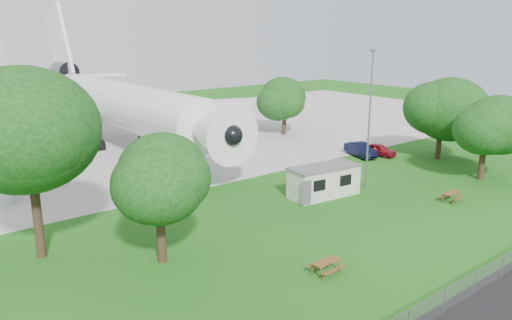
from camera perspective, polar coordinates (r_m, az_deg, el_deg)
ground at (r=36.17m, az=11.75°, el=-7.92°), size 160.00×160.00×0.00m
concrete_apron at (r=65.91m, az=-14.47°, el=2.19°), size 120.00×46.00×0.03m
airliner at (r=62.29m, az=-15.63°, el=6.32°), size 46.36×47.73×17.69m
site_cabin at (r=42.61m, az=7.77°, el=-2.38°), size 6.89×3.41×2.62m
picnic_west at (r=29.98m, az=8.00°, el=-12.67°), size 1.87×1.58×0.76m
picnic_east at (r=44.35m, az=21.38°, el=-4.39°), size 2.04×1.81×0.76m
fence at (r=31.63m, az=25.38°, el=-12.51°), size 58.00×0.04×1.30m
lamp_mast at (r=44.43m, az=12.81°, el=4.31°), size 0.16×0.16×12.00m
tree_west_big at (r=32.10m, az=-24.62°, el=2.61°), size 9.28×9.28×12.38m
tree_west_small at (r=29.70m, az=-11.12°, el=-2.01°), size 6.45×6.45×8.55m
tree_east_front at (r=50.72m, az=24.82°, el=3.55°), size 6.51×6.51×8.38m
tree_east_back at (r=57.26m, az=20.52°, el=5.74°), size 8.14×8.14×9.83m
tree_far_apron at (r=66.84m, az=3.28°, el=6.87°), size 6.23×6.23×7.82m
car_ne_hatch at (r=57.65m, az=13.89°, el=1.14°), size 2.12×4.09×1.33m
car_ne_sedan at (r=56.79m, az=11.84°, el=1.16°), size 2.93×4.90×1.53m
car_apron_van at (r=43.58m, az=-11.78°, el=-2.95°), size 5.58×3.59×1.50m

